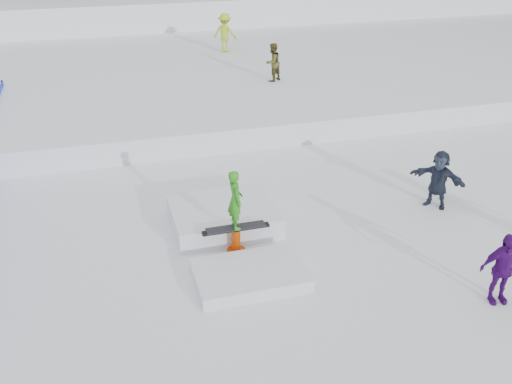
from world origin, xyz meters
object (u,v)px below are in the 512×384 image
object	(u,v)px
spectator_dark	(438,179)
jib_rail_feature	(230,229)
spectator_purple	(502,268)
walker_olive	(273,62)
walker_ygreen	(225,33)

from	to	relation	value
spectator_dark	jib_rail_feature	distance (m)	5.80
spectator_purple	jib_rail_feature	distance (m)	6.12
spectator_purple	spectator_dark	xyz separation A→B (m)	(1.05, 4.01, 0.01)
walker_olive	walker_ygreen	xyz separation A→B (m)	(-0.68, 5.52, 0.15)
walker_olive	spectator_purple	xyz separation A→B (m)	(0.35, -14.22, -0.77)
walker_ygreen	spectator_purple	bearing A→B (deg)	129.04
jib_rail_feature	walker_ygreen	bearing A→B (deg)	76.90
walker_olive	spectator_purple	world-z (taller)	walker_olive
walker_olive	spectator_purple	distance (m)	14.24
walker_olive	spectator_dark	world-z (taller)	walker_olive
walker_ygreen	spectator_purple	size ratio (longest dim) A/B	1.16
walker_ygreen	jib_rail_feature	size ratio (longest dim) A/B	0.42
walker_ygreen	spectator_dark	world-z (taller)	walker_ygreen
walker_olive	spectator_dark	size ratio (longest dim) A/B	0.96
walker_ygreen	jib_rail_feature	distance (m)	16.35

